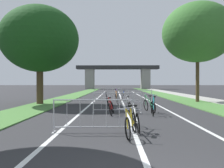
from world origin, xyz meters
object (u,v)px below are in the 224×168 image
object	(u,v)px
crowd_barrier_nearest	(93,116)
bicycle_purple_0	(117,95)
bicycle_yellow_3	(131,124)
crowd_barrier_second	(117,103)
crowd_barrier_fourth	(108,94)
bicycle_teal_2	(153,107)
tree_left_oak_mid	(40,39)
crowd_barrier_third	(134,97)
bicycle_silver_6	(130,105)
bicycle_white_4	(136,119)
bicycle_red_8	(111,108)
bicycle_black_5	(107,100)
bicycle_orange_7	(117,99)
bicycle_green_1	(149,105)
tree_right_pine_near	(198,33)
bicycle_blue_9	(123,96)

from	to	relation	value
crowd_barrier_nearest	bicycle_purple_0	bearing A→B (deg)	86.68
bicycle_yellow_3	crowd_barrier_second	bearing A→B (deg)	-72.42
crowd_barrier_fourth	bicycle_teal_2	distance (m)	10.17
tree_left_oak_mid	crowd_barrier_third	size ratio (longest dim) A/B	2.80
tree_left_oak_mid	crowd_barrier_second	world-z (taller)	tree_left_oak_mid
tree_left_oak_mid	bicycle_silver_6	xyz separation A→B (m)	(6.22, -4.35, -4.35)
bicycle_white_4	bicycle_silver_6	distance (m)	4.64
crowd_barrier_third	bicycle_white_4	bearing A→B (deg)	-94.43
bicycle_red_8	bicycle_black_5	bearing A→B (deg)	-81.07
bicycle_silver_6	bicycle_yellow_3	bearing A→B (deg)	-94.80
crowd_barrier_second	bicycle_white_4	size ratio (longest dim) A/B	1.48
bicycle_white_4	bicycle_orange_7	xyz separation A→B (m)	(-0.55, 9.33, 0.03)
tree_left_oak_mid	bicycle_black_5	distance (m)	6.60
bicycle_green_1	bicycle_black_5	world-z (taller)	bicycle_black_5
bicycle_yellow_3	tree_right_pine_near	bearing A→B (deg)	-103.74
crowd_barrier_fourth	bicycle_orange_7	size ratio (longest dim) A/B	1.53
bicycle_green_1	bicycle_orange_7	distance (m)	4.91
bicycle_teal_2	bicycle_red_8	bearing A→B (deg)	-176.04
crowd_barrier_third	bicycle_silver_6	distance (m)	4.25
crowd_barrier_third	bicycle_purple_0	size ratio (longest dim) A/B	1.47
crowd_barrier_fourth	crowd_barrier_third	bearing A→B (deg)	-66.58
bicycle_black_5	bicycle_orange_7	xyz separation A→B (m)	(0.66, 1.06, 0.03)
bicycle_teal_2	bicycle_black_5	distance (m)	5.21
bicycle_teal_2	bicycle_white_4	distance (m)	3.82
crowd_barrier_third	bicycle_silver_6	size ratio (longest dim) A/B	1.49
bicycle_yellow_3	bicycle_white_4	xyz separation A→B (m)	(0.22, 0.92, 0.00)
crowd_barrier_third	bicycle_purple_0	distance (m)	5.19
tree_left_oak_mid	bicycle_teal_2	bearing A→B (deg)	-36.23
bicycle_yellow_3	tree_left_oak_mid	bearing A→B (deg)	-45.54
crowd_barrier_nearest	bicycle_blue_9	bearing A→B (deg)	84.18
crowd_barrier_fourth	bicycle_teal_2	world-z (taller)	crowd_barrier_fourth
bicycle_blue_9	bicycle_silver_6	bearing A→B (deg)	-88.30
bicycle_white_4	bicycle_black_5	world-z (taller)	bicycle_black_5
tree_left_oak_mid	crowd_barrier_third	distance (m)	8.00
bicycle_silver_6	bicycle_teal_2	bearing A→B (deg)	-44.50
crowd_barrier_second	bicycle_black_5	bearing A→B (deg)	99.01
crowd_barrier_fourth	bicycle_black_5	world-z (taller)	crowd_barrier_fourth
bicycle_purple_0	crowd_barrier_nearest	bearing A→B (deg)	-85.79
tree_right_pine_near	crowd_barrier_nearest	world-z (taller)	tree_right_pine_near
crowd_barrier_fourth	bicycle_blue_9	bearing A→B (deg)	-18.54
bicycle_green_1	crowd_barrier_third	bearing A→B (deg)	82.56
crowd_barrier_third	bicycle_yellow_3	world-z (taller)	crowd_barrier_third
tree_left_oak_mid	bicycle_red_8	distance (m)	8.65
bicycle_black_5	bicycle_purple_0	bearing A→B (deg)	-98.37
crowd_barrier_third	crowd_barrier_second	bearing A→B (deg)	-105.08
crowd_barrier_fourth	bicycle_orange_7	xyz separation A→B (m)	(0.78, -4.16, -0.13)
crowd_barrier_nearest	bicycle_black_5	world-z (taller)	crowd_barrier_nearest
bicycle_purple_0	bicycle_blue_9	distance (m)	1.00
bicycle_silver_6	bicycle_red_8	size ratio (longest dim) A/B	1.06
bicycle_yellow_3	bicycle_blue_9	world-z (taller)	bicycle_blue_9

